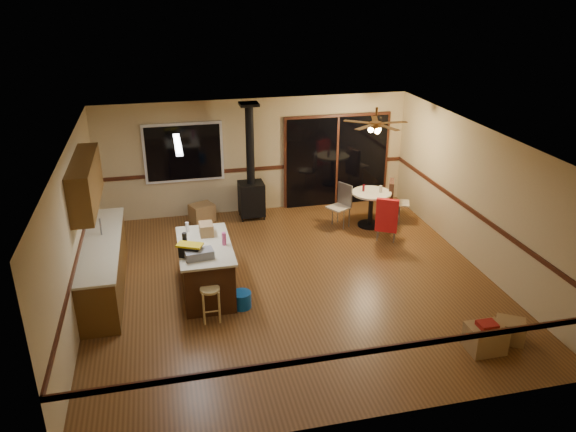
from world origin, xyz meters
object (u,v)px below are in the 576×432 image
object	(u,v)px
bar_stool	(211,304)
toolbox_black	(190,251)
box_under_window	(202,213)
chair_right	(392,196)
box_corner_a	(485,338)
chair_near	(387,215)
box_corner_b	(510,331)
blue_bucket	(242,300)
chair_left	(342,200)
toolbox_grey	(199,254)
dining_table	(371,203)
wood_stove	(251,187)
kitchen_island	(206,268)

from	to	relation	value
bar_stool	toolbox_black	bearing A→B (deg)	115.25
toolbox_black	box_under_window	world-z (taller)	toolbox_black
toolbox_black	bar_stool	bearing A→B (deg)	-64.75
chair_right	box_corner_a	bearing A→B (deg)	-96.13
chair_near	box_corner_b	distance (m)	3.66
blue_bucket	chair_left	xyz separation A→B (m)	(2.63, 2.79, 0.45)
toolbox_grey	box_under_window	distance (m)	3.67
chair_near	dining_table	bearing A→B (deg)	90.68
chair_right	toolbox_grey	bearing A→B (deg)	-149.24
blue_bucket	chair_right	xyz separation A→B (m)	(3.77, 2.76, 0.46)
wood_stove	chair_left	xyz separation A→B (m)	(1.83, -0.88, -0.14)
toolbox_grey	chair_left	world-z (taller)	toolbox_grey
box_corner_a	toolbox_grey	bearing A→B (deg)	151.73
dining_table	box_corner_b	xyz separation A→B (m)	(0.52, -4.46, -0.36)
kitchen_island	toolbox_grey	distance (m)	0.71
chair_near	chair_right	size ratio (longest dim) A/B	1.00
kitchen_island	box_corner_a	distance (m)	4.56
blue_bucket	chair_right	size ratio (longest dim) A/B	0.46
toolbox_black	dining_table	world-z (taller)	toolbox_black
wood_stove	box_under_window	distance (m)	1.23
kitchen_island	box_corner_a	size ratio (longest dim) A/B	3.28
wood_stove	bar_stool	world-z (taller)	wood_stove
chair_right	box_corner_a	size ratio (longest dim) A/B	1.37
kitchen_island	chair_near	distance (m)	3.92
chair_near	box_corner_a	xyz separation A→B (m)	(0.02, -3.72, -0.40)
toolbox_black	blue_bucket	xyz separation A→B (m)	(0.76, -0.24, -0.86)
toolbox_grey	chair_right	size ratio (longest dim) A/B	0.63
chair_left	box_under_window	distance (m)	3.11
kitchen_island	wood_stove	xyz separation A→B (m)	(1.30, 3.05, 0.28)
wood_stove	chair_near	xyz separation A→B (m)	(2.45, -1.89, -0.13)
box_under_window	dining_table	bearing A→B (deg)	-17.00
bar_stool	chair_left	bearing A→B (deg)	44.10
kitchen_island	box_under_window	distance (m)	3.12
dining_table	chair_near	world-z (taller)	chair_near
toolbox_black	dining_table	xyz separation A→B (m)	(3.99, 2.40, -0.46)
toolbox_grey	blue_bucket	size ratio (longest dim) A/B	1.37
wood_stove	box_corner_b	bearing A→B (deg)	-61.72
chair_near	kitchen_island	bearing A→B (deg)	-162.83
dining_table	chair_left	world-z (taller)	chair_left
toolbox_black	box_corner_b	distance (m)	5.03
toolbox_black	box_under_window	bearing A→B (deg)	82.63
kitchen_island	toolbox_grey	size ratio (longest dim) A/B	3.79
bar_stool	chair_left	distance (m)	4.39
wood_stove	dining_table	bearing A→B (deg)	-22.99
toolbox_grey	box_corner_b	bearing A→B (deg)	-24.17
kitchen_island	dining_table	size ratio (longest dim) A/B	1.98
kitchen_island	chair_left	bearing A→B (deg)	34.70
chair_near	chair_left	bearing A→B (deg)	121.45
chair_left	chair_right	distance (m)	1.14
toolbox_grey	chair_right	xyz separation A→B (m)	(4.39, 2.61, -0.37)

